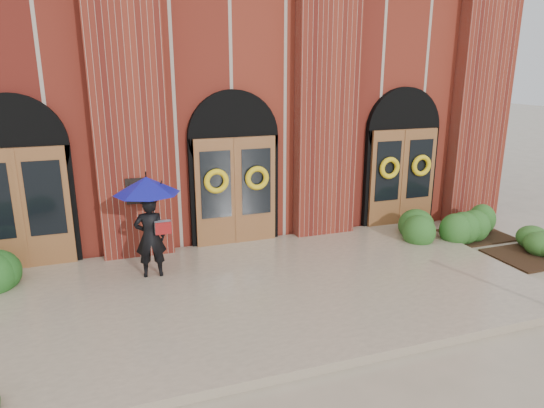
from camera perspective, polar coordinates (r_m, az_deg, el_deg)
name	(u,v)px	position (r m, az deg, el deg)	size (l,w,h in m)	color
ground	(275,296)	(9.30, 0.41, -10.80)	(90.00, 90.00, 0.00)	gray
landing	(273,289)	(9.39, 0.09, -10.00)	(10.00, 5.30, 0.15)	tan
church_building	(186,88)	(16.86, -10.03, 13.27)	(16.20, 12.53, 7.00)	maroon
man_with_umbrella	(148,208)	(9.60, -14.35, -0.42)	(1.37, 1.37, 2.02)	black
hedge_wall_right	(451,225)	(12.88, 20.32, -2.37)	(2.89, 1.16, 0.74)	#26541D
hedge_front_right	(531,247)	(12.45, 28.17, -4.46)	(1.44, 1.24, 0.51)	#29531E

